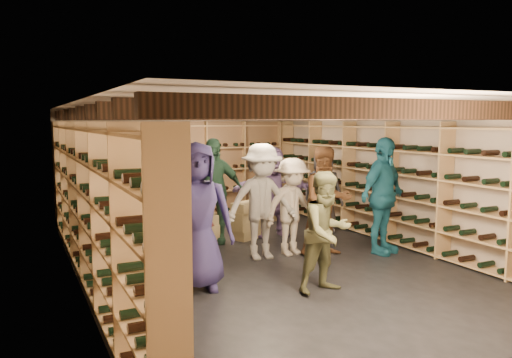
{
  "coord_description": "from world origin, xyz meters",
  "views": [
    {
      "loc": [
        -3.45,
        -6.88,
        2.15
      ],
      "look_at": [
        -0.01,
        0.2,
        1.24
      ],
      "focal_mm": 35.0,
      "sensor_mm": 36.0,
      "label": 1
    }
  ],
  "objects": [
    {
      "name": "person_5",
      "position": [
        -1.77,
        -0.53,
        0.77
      ],
      "size": [
        1.5,
        0.92,
        1.54
      ],
      "primitive_type": "imported",
      "rotation": [
        0.0,
        0.0,
        -0.36
      ],
      "color": "brown",
      "rests_on": "ground"
    },
    {
      "name": "ground",
      "position": [
        0.0,
        0.0,
        0.0
      ],
      "size": [
        8.0,
        8.0,
        0.0
      ],
      "primitive_type": "plane",
      "color": "black",
      "rests_on": "ground"
    },
    {
      "name": "person_9",
      "position": [
        -0.01,
        -0.01,
        0.91
      ],
      "size": [
        1.21,
        0.75,
        1.81
      ],
      "primitive_type": "imported",
      "rotation": [
        0.0,
        0.0,
        -0.07
      ],
      "color": "#AAA59A",
      "rests_on": "ground"
    },
    {
      "name": "ceiling",
      "position": [
        0.0,
        0.0,
        2.4
      ],
      "size": [
        5.5,
        8.0,
        0.01
      ],
      "primitive_type": "cube",
      "color": "beige",
      "rests_on": "walls"
    },
    {
      "name": "wine_rack_right",
      "position": [
        2.57,
        0.0,
        1.08
      ],
      "size": [
        0.32,
        7.5,
        2.15
      ],
      "color": "tan",
      "rests_on": "ground"
    },
    {
      "name": "person_6",
      "position": [
        -1.39,
        -0.93,
        0.95
      ],
      "size": [
        1.04,
        0.8,
        1.9
      ],
      "primitive_type": "imported",
      "rotation": [
        0.0,
        0.0,
        -0.23
      ],
      "color": "#27214E",
      "rests_on": "ground"
    },
    {
      "name": "wine_rack_back",
      "position": [
        0.0,
        3.83,
        1.07
      ],
      "size": [
        4.7,
        0.3,
        2.15
      ],
      "color": "tan",
      "rests_on": "ground"
    },
    {
      "name": "person_10",
      "position": [
        -0.33,
        1.3,
        0.93
      ],
      "size": [
        1.18,
        0.85,
        1.86
      ],
      "primitive_type": "imported",
      "rotation": [
        0.0,
        0.0,
        -0.41
      ],
      "color": "#244732",
      "rests_on": "ground"
    },
    {
      "name": "person_4",
      "position": [
        1.9,
        -0.58,
        0.95
      ],
      "size": [
        1.21,
        0.81,
        1.9
      ],
      "primitive_type": "imported",
      "rotation": [
        0.0,
        0.0,
        0.34
      ],
      "color": "#1C5F75",
      "rests_on": "ground"
    },
    {
      "name": "person_1",
      "position": [
        -1.82,
        0.1,
        0.76
      ],
      "size": [
        0.55,
        0.37,
        1.51
      ],
      "primitive_type": "imported",
      "rotation": [
        0.0,
        0.0,
        0.01
      ],
      "color": "black",
      "rests_on": "ground"
    },
    {
      "name": "wine_rack_left",
      "position": [
        -2.57,
        0.0,
        1.08
      ],
      "size": [
        0.32,
        7.5,
        2.15
      ],
      "color": "tan",
      "rests_on": "ground"
    },
    {
      "name": "crate_stack_right",
      "position": [
        -0.51,
        1.3,
        0.26
      ],
      "size": [
        0.52,
        0.36,
        0.51
      ],
      "rotation": [
        0.0,
        0.0,
        0.06
      ],
      "color": "tan",
      "rests_on": "ground"
    },
    {
      "name": "walls",
      "position": [
        0.0,
        0.0,
        1.2
      ],
      "size": [
        5.52,
        8.02,
        2.4
      ],
      "color": "tan",
      "rests_on": "ground"
    },
    {
      "name": "person_3",
      "position": [
        0.54,
        -0.01,
        0.78
      ],
      "size": [
        1.08,
        0.71,
        1.57
      ],
      "primitive_type": "imported",
      "rotation": [
        0.0,
        0.0,
        0.14
      ],
      "color": "#C1B198",
      "rests_on": "ground"
    },
    {
      "name": "crate_stack_left",
      "position": [
        0.31,
        1.3,
        0.34
      ],
      "size": [
        0.59,
        0.5,
        0.68
      ],
      "rotation": [
        0.0,
        0.0,
        0.42
      ],
      "color": "tan",
      "rests_on": "ground"
    },
    {
      "name": "person_12",
      "position": [
        1.97,
        1.26,
        0.81
      ],
      "size": [
        0.9,
        0.71,
        1.62
      ],
      "primitive_type": "imported",
      "rotation": [
        0.0,
        0.0,
        -0.28
      ],
      "color": "#37353B",
      "rests_on": "ground"
    },
    {
      "name": "crate_loose",
      "position": [
        1.35,
        2.62,
        0.09
      ],
      "size": [
        0.54,
        0.39,
        0.17
      ],
      "primitive_type": "cube",
      "rotation": [
        0.0,
        0.0,
        0.13
      ],
      "color": "tan",
      "rests_on": "ground"
    },
    {
      "name": "person_8",
      "position": [
        1.02,
        -0.27,
        0.88
      ],
      "size": [
        0.97,
        0.83,
        1.76
      ],
      "primitive_type": "imported",
      "rotation": [
        0.0,
        0.0,
        -0.2
      ],
      "color": "#4F2E18",
      "rests_on": "ground"
    },
    {
      "name": "ceiling_joists",
      "position": [
        0.0,
        0.0,
        2.26
      ],
      "size": [
        5.4,
        7.12,
        0.18
      ],
      "color": "black",
      "rests_on": "ground"
    },
    {
      "name": "person_2",
      "position": [
        0.04,
        -1.75,
        0.77
      ],
      "size": [
        0.81,
        0.66,
        1.54
      ],
      "primitive_type": "imported",
      "rotation": [
        0.0,
        0.0,
        0.12
      ],
      "color": "brown",
      "rests_on": "ground"
    },
    {
      "name": "person_11",
      "position": [
        0.86,
        1.3,
        0.85
      ],
      "size": [
        1.65,
        0.81,
        1.71
      ],
      "primitive_type": "imported",
      "rotation": [
        0.0,
        0.0,
        -0.2
      ],
      "color": "slate",
      "rests_on": "ground"
    }
  ]
}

